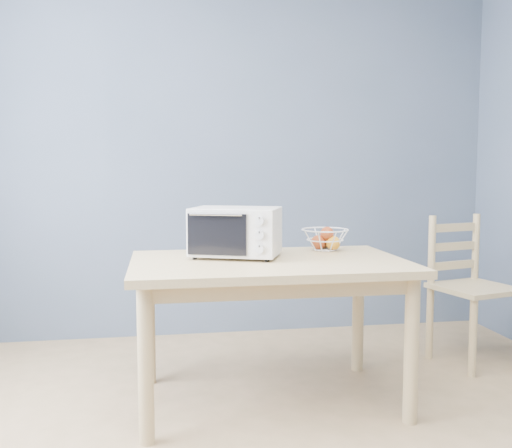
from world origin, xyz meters
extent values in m
cube|color=slate|center=(0.00, 2.25, 1.30)|extent=(4.00, 0.01, 2.60)
cube|color=tan|center=(0.08, 0.94, 0.73)|extent=(1.40, 0.90, 0.04)
cylinder|color=tan|center=(-0.54, 0.57, 0.35)|extent=(0.07, 0.07, 0.71)
cylinder|color=tan|center=(0.70, 0.57, 0.35)|extent=(0.07, 0.07, 0.71)
cylinder|color=tan|center=(-0.54, 1.31, 0.35)|extent=(0.07, 0.07, 0.71)
cylinder|color=tan|center=(0.70, 1.31, 0.35)|extent=(0.07, 0.07, 0.71)
cube|color=white|center=(-0.07, 1.05, 0.89)|extent=(0.53, 0.44, 0.25)
cube|color=black|center=(-0.13, 1.08, 0.89)|extent=(0.36, 0.35, 0.19)
cube|color=black|center=(-0.19, 0.93, 0.89)|extent=(0.29, 0.12, 0.21)
cylinder|color=silver|center=(-0.19, 0.91, 0.99)|extent=(0.26, 0.11, 0.01)
cube|color=white|center=(0.02, 0.86, 0.89)|extent=(0.12, 0.05, 0.23)
cylinder|color=black|center=(-0.29, 1.02, 0.76)|extent=(0.02, 0.02, 0.01)
cylinder|color=black|center=(0.06, 0.88, 0.76)|extent=(0.02, 0.02, 0.01)
cylinder|color=black|center=(-0.21, 1.23, 0.76)|extent=(0.02, 0.02, 0.01)
cylinder|color=black|center=(0.14, 1.09, 0.76)|extent=(0.02, 0.02, 0.01)
cylinder|color=silver|center=(0.02, 0.85, 0.96)|extent=(0.05, 0.03, 0.04)
cylinder|color=silver|center=(0.02, 0.85, 0.89)|extent=(0.05, 0.03, 0.04)
cylinder|color=silver|center=(0.02, 0.85, 0.82)|extent=(0.05, 0.03, 0.04)
torus|color=white|center=(0.46, 1.21, 0.87)|extent=(0.32, 0.32, 0.01)
torus|color=white|center=(0.46, 1.21, 0.81)|extent=(0.25, 0.25, 0.01)
torus|color=white|center=(0.46, 1.21, 0.76)|extent=(0.15, 0.15, 0.01)
sphere|color=#AF2417|center=(0.42, 1.23, 0.80)|extent=(0.08, 0.08, 0.08)
sphere|color=orange|center=(0.50, 1.19, 0.80)|extent=(0.08, 0.08, 0.08)
sphere|color=#F5A45F|center=(0.47, 1.27, 0.79)|extent=(0.08, 0.08, 0.08)
sphere|color=#AF2417|center=(0.47, 1.21, 0.85)|extent=(0.08, 0.08, 0.08)
cube|color=tan|center=(1.46, 1.31, 0.48)|extent=(0.52, 0.52, 0.03)
cylinder|color=tan|center=(1.33, 1.09, 0.23)|extent=(0.05, 0.05, 0.46)
cylinder|color=tan|center=(1.23, 1.45, 0.23)|extent=(0.05, 0.05, 0.46)
cylinder|color=tan|center=(1.59, 1.54, 0.23)|extent=(0.05, 0.05, 0.46)
cylinder|color=tan|center=(1.23, 1.45, 0.69)|extent=(0.05, 0.05, 0.46)
cylinder|color=tan|center=(1.59, 1.54, 0.69)|extent=(0.05, 0.05, 0.46)
cube|color=tan|center=(1.41, 1.49, 0.59)|extent=(0.36, 0.11, 0.05)
cube|color=tan|center=(1.41, 1.49, 0.72)|extent=(0.36, 0.11, 0.05)
cube|color=tan|center=(1.41, 1.49, 0.84)|extent=(0.36, 0.11, 0.05)
camera|label=1|loc=(-0.46, -1.90, 1.21)|focal=40.00mm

